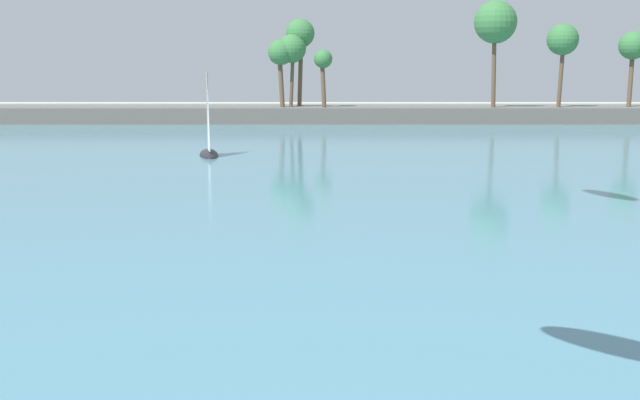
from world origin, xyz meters
TOP-DOWN VIEW (x-y plane):
  - sea at (0.00, 66.75)m, footprint 220.00×115.28m
  - palm_headland at (5.24, 84.32)m, footprint 113.16×6.60m
  - sailboat_near_shore at (-7.41, 52.63)m, footprint 2.14×4.62m

SIDE VIEW (x-z plane):
  - sea at x=0.00m, z-range 0.00..0.06m
  - sailboat_near_shore at x=-7.41m, z-range -2.58..3.86m
  - palm_headland at x=5.24m, z-range -3.63..9.63m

